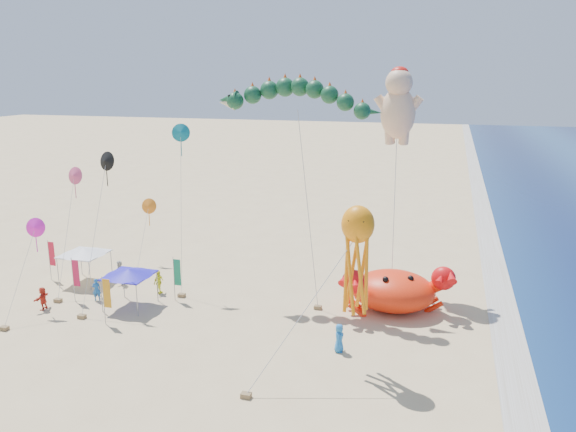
# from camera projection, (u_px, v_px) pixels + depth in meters

# --- Properties ---
(ground) EXTENTS (320.00, 320.00, 0.00)m
(ground) POSITION_uv_depth(u_px,v_px,m) (309.00, 324.00, 35.69)
(ground) COLOR #D1B784
(ground) RESTS_ON ground
(foam_strip) EXTENTS (320.00, 320.00, 0.00)m
(foam_strip) POSITION_uv_depth(u_px,v_px,m) (510.00, 349.00, 32.44)
(foam_strip) COLOR silver
(foam_strip) RESTS_ON ground
(crab_inflatable) EXTENTS (7.55, 6.36, 3.31)m
(crab_inflatable) POSITION_uv_depth(u_px,v_px,m) (393.00, 290.00, 37.56)
(crab_inflatable) COLOR #FF2D0D
(crab_inflatable) RESTS_ON ground
(dragon_kite) EXTENTS (10.98, 3.69, 14.88)m
(dragon_kite) POSITION_uv_depth(u_px,v_px,m) (295.00, 102.00, 37.59)
(dragon_kite) COLOR #113F24
(dragon_kite) RESTS_ON ground
(cherub_kite) EXTENTS (2.48, 4.76, 16.01)m
(cherub_kite) POSITION_uv_depth(u_px,v_px,m) (398.00, 104.00, 39.71)
(cherub_kite) COLOR #F9C498
(cherub_kite) RESTS_ON ground
(octopus_kite) EXTENTS (5.65, 5.49, 8.99)m
(octopus_kite) POSITION_uv_depth(u_px,v_px,m) (357.00, 251.00, 28.96)
(octopus_kite) COLOR orange
(octopus_kite) RESTS_ON ground
(canopy_blue) EXTENTS (3.20, 3.20, 2.71)m
(canopy_blue) POSITION_uv_depth(u_px,v_px,m) (129.00, 273.00, 37.93)
(canopy_blue) COLOR gray
(canopy_blue) RESTS_ON ground
(canopy_white) EXTENTS (3.31, 3.31, 2.71)m
(canopy_white) POSITION_uv_depth(u_px,v_px,m) (84.00, 251.00, 42.48)
(canopy_white) COLOR gray
(canopy_white) RESTS_ON ground
(feather_flags) EXTENTS (11.76, 5.91, 3.20)m
(feather_flags) POSITION_uv_depth(u_px,v_px,m) (101.00, 273.00, 39.03)
(feather_flags) COLOR gray
(feather_flags) RESTS_ON ground
(beachgoers) EXTENTS (20.98, 6.83, 1.86)m
(beachgoers) POSITION_uv_depth(u_px,v_px,m) (137.00, 292.00, 38.70)
(beachgoers) COLOR silver
(beachgoers) RESTS_ON ground
(small_kites) EXTENTS (9.19, 14.33, 12.11)m
(small_kites) POSITION_uv_depth(u_px,v_px,m) (110.00, 193.00, 40.25)
(small_kites) COLOR orange
(small_kites) RESTS_ON ground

